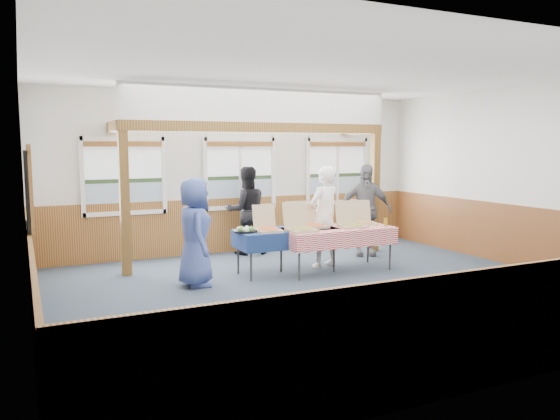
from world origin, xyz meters
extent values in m
plane|color=#2C3B48|center=(0.00, 0.00, 0.00)|extent=(8.00, 8.00, 0.00)
plane|color=white|center=(0.00, 0.00, 3.20)|extent=(8.00, 8.00, 0.00)
plane|color=silver|center=(0.00, 3.50, 1.60)|extent=(8.00, 0.00, 8.00)
plane|color=silver|center=(0.00, -3.50, 1.60)|extent=(8.00, 0.00, 8.00)
plane|color=silver|center=(-4.00, 0.00, 1.60)|extent=(0.00, 8.00, 8.00)
plane|color=silver|center=(4.00, 0.00, 1.60)|extent=(0.00, 8.00, 8.00)
cube|color=brown|center=(0.00, 3.48, 0.55)|extent=(7.98, 0.05, 1.10)
cube|color=brown|center=(0.00, -3.48, 0.55)|extent=(7.98, 0.05, 1.10)
cube|color=brown|center=(-3.98, 0.00, 0.55)|extent=(0.05, 6.98, 1.10)
cube|color=brown|center=(3.98, 0.00, 0.55)|extent=(0.05, 6.98, 1.10)
cube|color=#333333|center=(-3.96, 0.90, 1.05)|extent=(0.06, 1.30, 2.10)
cube|color=white|center=(-2.30, 3.44, 0.91)|extent=(1.52, 0.05, 0.08)
cube|color=white|center=(-2.30, 3.44, 2.29)|extent=(1.52, 0.05, 0.08)
cube|color=white|center=(-3.04, 3.44, 1.60)|extent=(0.08, 0.05, 1.46)
cube|color=white|center=(-1.56, 3.44, 1.60)|extent=(0.08, 0.05, 1.46)
cube|color=white|center=(-2.30, 3.44, 1.60)|extent=(0.05, 0.05, 1.30)
cube|color=gray|center=(-2.30, 3.48, 1.21)|extent=(1.40, 0.02, 0.52)
cube|color=#243B1D|center=(-2.30, 3.48, 1.51)|extent=(1.40, 0.02, 0.08)
cube|color=silver|center=(-2.30, 3.48, 1.90)|extent=(1.40, 0.02, 0.70)
cube|color=brown|center=(-2.30, 3.42, 2.19)|extent=(1.40, 0.07, 0.10)
cube|color=white|center=(0.00, 3.44, 0.91)|extent=(1.52, 0.05, 0.08)
cube|color=white|center=(0.00, 3.44, 2.29)|extent=(1.52, 0.05, 0.08)
cube|color=white|center=(-0.74, 3.44, 1.60)|extent=(0.08, 0.05, 1.46)
cube|color=white|center=(0.74, 3.44, 1.60)|extent=(0.08, 0.05, 1.46)
cube|color=white|center=(0.00, 3.44, 1.60)|extent=(0.05, 0.05, 1.30)
cube|color=gray|center=(0.00, 3.48, 1.21)|extent=(1.40, 0.02, 0.52)
cube|color=#243B1D|center=(0.00, 3.48, 1.51)|extent=(1.40, 0.02, 0.08)
cube|color=silver|center=(0.00, 3.48, 1.90)|extent=(1.40, 0.02, 0.70)
cube|color=brown|center=(0.00, 3.42, 2.19)|extent=(1.40, 0.07, 0.10)
cube|color=white|center=(2.30, 3.44, 0.91)|extent=(1.52, 0.05, 0.08)
cube|color=white|center=(2.30, 3.44, 2.29)|extent=(1.52, 0.05, 0.08)
cube|color=white|center=(1.56, 3.44, 1.60)|extent=(0.08, 0.05, 1.46)
cube|color=white|center=(3.04, 3.44, 1.60)|extent=(0.08, 0.05, 1.46)
cube|color=white|center=(2.30, 3.44, 1.60)|extent=(0.05, 0.05, 1.30)
cube|color=gray|center=(2.30, 3.48, 1.21)|extent=(1.40, 0.02, 0.52)
cube|color=#243B1D|center=(2.30, 3.48, 1.51)|extent=(1.40, 0.02, 0.08)
cube|color=silver|center=(2.30, 3.48, 1.90)|extent=(1.40, 0.02, 0.70)
cube|color=brown|center=(2.30, 3.42, 2.19)|extent=(1.40, 0.07, 0.10)
cube|color=#543412|center=(-2.50, 2.30, 1.20)|extent=(0.15, 0.15, 2.40)
cube|color=#543412|center=(2.50, 2.30, 1.20)|extent=(0.15, 0.15, 2.40)
cube|color=#543412|center=(0.00, 2.30, 2.49)|extent=(5.15, 0.18, 0.18)
cylinder|color=#333333|center=(-0.78, 0.99, 0.36)|extent=(0.04, 0.04, 0.73)
cylinder|color=#333333|center=(-0.78, 1.56, 0.36)|extent=(0.04, 0.04, 0.73)
cylinder|color=#333333|center=(0.76, 0.99, 0.36)|extent=(0.04, 0.04, 0.73)
cylinder|color=#333333|center=(0.76, 1.56, 0.36)|extent=(0.04, 0.04, 0.73)
cube|color=#333333|center=(-0.01, 1.28, 0.73)|extent=(1.76, 0.97, 0.03)
cube|color=navy|center=(-0.01, 1.28, 0.75)|extent=(1.82, 1.04, 0.01)
cube|color=navy|center=(-0.01, 0.90, 0.61)|extent=(1.69, 0.31, 0.28)
cube|color=navy|center=(-0.01, 1.65, 0.61)|extent=(1.69, 0.31, 0.28)
cylinder|color=#333333|center=(-0.06, 0.71, 0.36)|extent=(0.04, 0.04, 0.73)
cylinder|color=#333333|center=(-0.06, 1.38, 0.36)|extent=(0.04, 0.04, 0.73)
cylinder|color=#333333|center=(1.72, 0.71, 0.36)|extent=(0.04, 0.04, 0.73)
cylinder|color=#333333|center=(1.72, 1.38, 0.36)|extent=(0.04, 0.04, 0.73)
cube|color=#333333|center=(0.83, 1.05, 0.73)|extent=(2.06, 1.39, 0.03)
cube|color=red|center=(0.83, 1.05, 0.75)|extent=(2.14, 1.47, 0.01)
cube|color=red|center=(0.83, 0.62, 0.61)|extent=(1.85, 0.67, 0.28)
cube|color=red|center=(0.83, 1.47, 0.61)|extent=(1.85, 0.67, 0.28)
cube|color=#CEAD89|center=(-0.41, 1.13, 0.78)|extent=(0.42, 0.42, 0.04)
cylinder|color=#CD6C30|center=(-0.41, 1.13, 0.81)|extent=(0.37, 0.37, 0.01)
cube|color=#CEAD89|center=(-0.39, 1.36, 0.99)|extent=(0.40, 0.13, 0.38)
cube|color=#CEAD89|center=(0.34, 1.40, 0.78)|extent=(0.41, 0.41, 0.04)
cylinder|color=tan|center=(0.34, 1.40, 0.81)|extent=(0.36, 0.36, 0.01)
cube|color=#CEAD89|center=(0.35, 1.63, 0.99)|extent=(0.39, 0.12, 0.38)
cube|color=#CEAD89|center=(0.08, 0.91, 0.78)|extent=(0.43, 0.43, 0.05)
cylinder|color=gold|center=(0.08, 0.91, 0.81)|extent=(0.38, 0.38, 0.01)
cube|color=#CEAD89|center=(0.08, 1.16, 1.02)|extent=(0.43, 0.11, 0.42)
cube|color=#CEAD89|center=(0.48, 1.20, 0.78)|extent=(0.43, 0.43, 0.04)
cylinder|color=#CD6C30|center=(0.48, 1.20, 0.81)|extent=(0.37, 0.37, 0.01)
cube|color=#CEAD89|center=(0.46, 1.43, 0.99)|extent=(0.40, 0.13, 0.39)
cube|color=#CEAD89|center=(1.08, 0.93, 0.78)|extent=(0.45, 0.45, 0.05)
cylinder|color=gold|center=(1.08, 0.93, 0.81)|extent=(0.39, 0.39, 0.01)
cube|color=#CEAD89|center=(1.11, 1.17, 1.00)|extent=(0.42, 0.14, 0.40)
cube|color=#CEAD89|center=(1.48, 1.15, 0.78)|extent=(0.45, 0.45, 0.04)
cylinder|color=tan|center=(1.48, 1.15, 0.81)|extent=(0.40, 0.40, 0.01)
cube|color=#CEAD89|center=(1.53, 1.37, 0.99)|extent=(0.39, 0.17, 0.37)
cylinder|color=black|center=(-0.76, 1.28, 0.77)|extent=(0.38, 0.38, 0.03)
cylinder|color=white|center=(-0.76, 1.28, 0.80)|extent=(0.09, 0.09, 0.04)
sphere|color=#3F732C|center=(-0.66, 1.28, 0.80)|extent=(0.09, 0.09, 0.09)
sphere|color=silver|center=(-0.70, 1.36, 0.80)|extent=(0.09, 0.09, 0.09)
sphere|color=#3F732C|center=(-0.79, 1.38, 0.80)|extent=(0.09, 0.09, 0.09)
sphere|color=silver|center=(-0.86, 1.32, 0.80)|extent=(0.09, 0.09, 0.09)
sphere|color=#3F732C|center=(-0.86, 1.23, 0.80)|extent=(0.09, 0.09, 0.09)
sphere|color=silver|center=(-0.79, 1.17, 0.80)|extent=(0.09, 0.09, 0.09)
sphere|color=#3F732C|center=(-0.70, 1.19, 0.80)|extent=(0.09, 0.09, 0.09)
cylinder|color=#9B7419|center=(1.68, 0.80, 0.83)|extent=(0.07, 0.07, 0.15)
imported|color=white|center=(0.81, 1.44, 0.90)|extent=(0.76, 0.61, 1.80)
imported|color=black|center=(-0.01, 3.10, 0.88)|extent=(0.93, 0.77, 1.75)
imported|color=#3C4E96|center=(-1.66, 1.12, 0.84)|extent=(0.64, 0.88, 1.68)
imported|color=slate|center=(2.05, 1.99, 0.90)|extent=(1.14, 0.81, 1.80)
camera|label=1|loc=(-4.03, -6.91, 2.17)|focal=35.00mm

